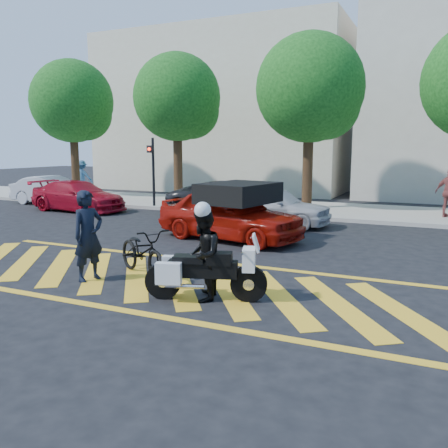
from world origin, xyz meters
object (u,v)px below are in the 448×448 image
at_px(bicycle, 142,252).
at_px(officer_moto, 203,255).
at_px(red_convertible, 230,214).
at_px(officer_bike, 88,236).
at_px(police_motorcycle, 204,271).
at_px(parked_far_left, 52,190).
at_px(parked_left, 78,196).
at_px(parked_mid_right, 274,206).
at_px(parked_mid_left, 231,199).

relative_size(bicycle, officer_moto, 1.23).
bearing_deg(bicycle, red_convertible, 29.89).
bearing_deg(red_convertible, officer_bike, -178.13).
distance_m(police_motorcycle, parked_far_left, 16.78).
height_order(parked_left, parked_mid_right, parked_mid_right).
bearing_deg(officer_moto, police_motorcycle, 37.55).
xyz_separation_m(police_motorcycle, officer_moto, (-0.02, 0.01, 0.30)).
distance_m(red_convertible, parked_mid_left, 4.95).
relative_size(red_convertible, parked_mid_left, 0.90).
distance_m(officer_bike, parked_mid_left, 9.89).
xyz_separation_m(bicycle, parked_mid_left, (-1.90, 9.09, 0.17)).
xyz_separation_m(parked_far_left, parked_mid_left, (9.61, 0.00, 0.03)).
bearing_deg(red_convertible, parked_mid_right, 5.61).
bearing_deg(parked_mid_right, officer_moto, -166.32).
bearing_deg(parked_mid_left, bicycle, -173.18).
height_order(bicycle, red_convertible, red_convertible).
bearing_deg(parked_mid_left, red_convertible, -161.59).
bearing_deg(police_motorcycle, parked_far_left, 125.02).
distance_m(officer_moto, parked_mid_left, 10.71).
bearing_deg(red_convertible, parked_left, 81.79).
relative_size(bicycle, parked_far_left, 0.50).
xyz_separation_m(parked_mid_left, parked_mid_right, (2.30, -1.40, -0.01)).
xyz_separation_m(parked_far_left, parked_mid_right, (11.91, -1.40, 0.01)).
height_order(officer_moto, parked_left, officer_moto).
relative_size(parked_left, parked_mid_left, 0.89).
bearing_deg(parked_mid_right, bicycle, -179.57).
xyz_separation_m(officer_moto, parked_far_left, (-13.46, 9.99, -0.16)).
relative_size(officer_bike, parked_mid_right, 0.47).
bearing_deg(parked_far_left, police_motorcycle, -129.09).
xyz_separation_m(parked_far_left, parked_left, (2.87, -1.40, -0.02)).
bearing_deg(bicycle, officer_moto, -84.01).
bearing_deg(red_convertible, police_motorcycle, -149.11).
bearing_deg(officer_moto, officer_bike, -111.58).
bearing_deg(parked_left, parked_far_left, 67.81).
bearing_deg(bicycle, parked_mid_left, 42.53).
distance_m(police_motorcycle, parked_mid_right, 8.74).
bearing_deg(police_motorcycle, parked_left, 122.57).
height_order(police_motorcycle, parked_mid_right, parked_mid_right).
distance_m(officer_moto, parked_far_left, 16.76).
height_order(bicycle, parked_mid_right, parked_mid_right).
height_order(red_convertible, parked_mid_left, red_convertible).
distance_m(officer_bike, bicycle, 1.20).
xyz_separation_m(bicycle, parked_far_left, (-11.51, 9.09, 0.14)).
relative_size(officer_bike, police_motorcycle, 0.87).
distance_m(red_convertible, parked_left, 9.25).
height_order(parked_mid_left, parked_mid_right, parked_mid_left).
relative_size(police_motorcycle, parked_left, 0.48).
bearing_deg(parked_far_left, officer_bike, -135.20).
relative_size(officer_moto, parked_mid_right, 0.41).
bearing_deg(parked_left, police_motorcycle, -125.21).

